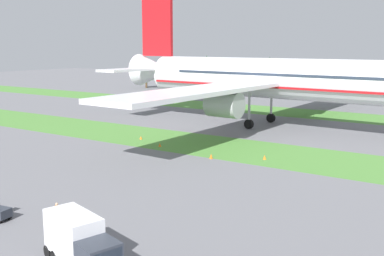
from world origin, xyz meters
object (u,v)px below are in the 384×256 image
airliner (274,78)px  taxiway_marker_0 (141,138)px  ground_crew_marshaller (57,212)px  taxiway_marker_3 (265,157)px  taxiway_marker_1 (160,145)px  taxiway_marker_2 (211,156)px  catering_truck (80,241)px

airliner → taxiway_marker_0: (-12.77, -22.02, -8.61)m
ground_crew_marshaller → taxiway_marker_3: bearing=-122.7°
taxiway_marker_1 → ground_crew_marshaller: bearing=-69.0°
taxiway_marker_1 → taxiway_marker_3: (16.16, 1.33, 0.02)m
airliner → ground_crew_marshaller: airliner is taller
airliner → taxiway_marker_0: size_ratio=166.48×
ground_crew_marshaller → taxiway_marker_0: bearing=-84.5°
taxiway_marker_2 → taxiway_marker_3: 6.98m
catering_truck → airliner: bearing=-152.4°
taxiway_marker_3 → taxiway_marker_1: bearing=-175.3°
taxiway_marker_2 → taxiway_marker_0: bearing=163.0°
airliner → taxiway_marker_3: airliner is taller
catering_truck → taxiway_marker_3: size_ratio=12.85×
taxiway_marker_0 → catering_truck: bearing=-55.6°
ground_crew_marshaller → taxiway_marker_3: 30.27m
ground_crew_marshaller → taxiway_marker_0: size_ratio=3.62×
taxiway_marker_1 → catering_truck: bearing=-60.5°
taxiway_marker_0 → ground_crew_marshaller: bearing=-61.7°
taxiway_marker_1 → taxiway_marker_3: size_ratio=0.93×
ground_crew_marshaller → taxiway_marker_2: bearing=-111.0°
taxiway_marker_3 → taxiway_marker_0: bearing=176.5°
taxiway_marker_2 → ground_crew_marshaller: bearing=-88.2°
taxiway_marker_0 → taxiway_marker_3: size_ratio=0.84×
catering_truck → taxiway_marker_0: (-24.56, 35.85, -1.71)m
ground_crew_marshaller → taxiway_marker_2: ground_crew_marshaller is taller
ground_crew_marshaller → taxiway_marker_2: size_ratio=2.78×
taxiway_marker_0 → taxiway_marker_3: 22.02m
airliner → taxiway_marker_3: size_ratio=140.36×
taxiway_marker_0 → taxiway_marker_2: (15.95, -4.88, 0.07)m
catering_truck → ground_crew_marshaller: catering_truck is taller
ground_crew_marshaller → taxiway_marker_1: size_ratio=3.29×
taxiway_marker_0 → taxiway_marker_2: bearing=-17.0°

